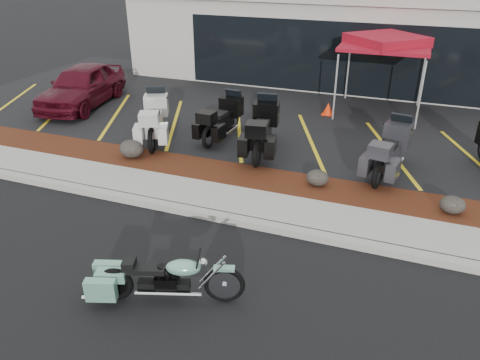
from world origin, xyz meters
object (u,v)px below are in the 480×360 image
at_px(traffic_cone, 328,109).
at_px(popup_canopy, 386,43).
at_px(hero_cruiser, 224,280).
at_px(touring_white, 157,109).
at_px(parked_car, 82,86).

xyz_separation_m(traffic_cone, popup_canopy, (1.51, 0.83, 2.09)).
bearing_deg(hero_cruiser, touring_white, 108.73).
distance_m(touring_white, popup_canopy, 7.49).
relative_size(hero_cruiser, touring_white, 1.06).
distance_m(traffic_cone, popup_canopy, 2.71).
xyz_separation_m(hero_cruiser, popup_canopy, (1.31, 10.38, 2.00)).
relative_size(touring_white, parked_car, 0.57).
bearing_deg(popup_canopy, touring_white, -160.21).
bearing_deg(hero_cruiser, traffic_cone, 72.80).
height_order(hero_cruiser, traffic_cone, hero_cruiser).
xyz_separation_m(touring_white, parked_car, (-3.70, 1.30, 0.02)).
bearing_deg(popup_canopy, parked_car, -178.46).
relative_size(touring_white, popup_canopy, 0.72).
bearing_deg(traffic_cone, hero_cruiser, -88.84).
height_order(traffic_cone, popup_canopy, popup_canopy).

